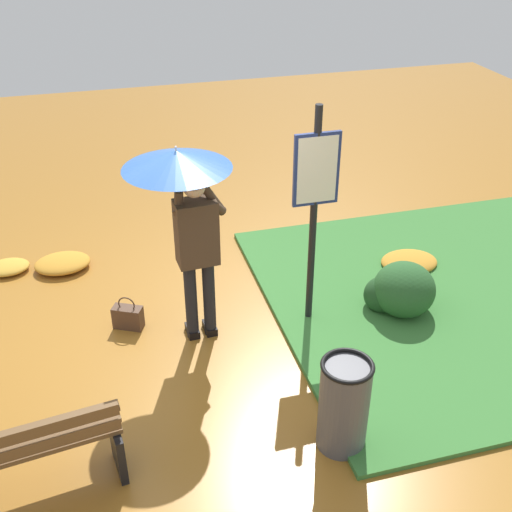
# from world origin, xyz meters

# --- Properties ---
(ground_plane) EXTENTS (18.00, 18.00, 0.00)m
(ground_plane) POSITION_xyz_m (0.00, 0.00, 0.00)
(ground_plane) COLOR #9E6623
(grass_verge) EXTENTS (4.80, 4.00, 0.05)m
(grass_verge) POSITION_xyz_m (-3.46, 0.21, 0.03)
(grass_verge) COLOR #387533
(grass_verge) RESTS_ON ground_plane
(person_with_umbrella) EXTENTS (0.96, 0.96, 2.04)m
(person_with_umbrella) POSITION_xyz_m (-0.19, 0.12, 1.55)
(person_with_umbrella) COLOR black
(person_with_umbrella) RESTS_ON ground_plane
(info_sign_post) EXTENTS (0.44, 0.07, 2.30)m
(info_sign_post) POSITION_xyz_m (-1.39, 0.15, 1.44)
(info_sign_post) COLOR black
(info_sign_post) RESTS_ON ground_plane
(handbag) EXTENTS (0.33, 0.26, 0.37)m
(handbag) POSITION_xyz_m (0.43, -0.22, 0.13)
(handbag) COLOR #4C3323
(handbag) RESTS_ON ground_plane
(park_bench) EXTENTS (1.40, 0.54, 0.75)m
(park_bench) POSITION_xyz_m (1.32, 1.64, 0.40)
(park_bench) COLOR black
(park_bench) RESTS_ON ground_plane
(trash_bin) EXTENTS (0.42, 0.42, 0.83)m
(trash_bin) POSITION_xyz_m (-1.08, 1.81, 0.42)
(trash_bin) COLOR #4C4C51
(trash_bin) RESTS_ON ground_plane
(shrub_cluster) EXTENTS (0.71, 0.65, 0.58)m
(shrub_cluster) POSITION_xyz_m (-2.35, 0.27, 0.27)
(shrub_cluster) COLOR #285628
(shrub_cluster) RESTS_ON ground_plane
(leaf_pile_near_person) EXTENTS (0.49, 0.39, 0.11)m
(leaf_pile_near_person) POSITION_xyz_m (1.70, -1.69, 0.05)
(leaf_pile_near_person) COLOR gold
(leaf_pile_near_person) RESTS_ON ground_plane
(leaf_pile_by_bench) EXTENTS (0.64, 0.52, 0.14)m
(leaf_pile_by_bench) POSITION_xyz_m (1.08, -1.58, 0.07)
(leaf_pile_by_bench) COLOR #C68428
(leaf_pile_by_bench) RESTS_ON ground_plane
(leaf_pile_far_path) EXTENTS (0.68, 0.54, 0.15)m
(leaf_pile_far_path) POSITION_xyz_m (-2.89, -0.52, 0.07)
(leaf_pile_far_path) COLOR #C68428
(leaf_pile_far_path) RESTS_ON ground_plane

